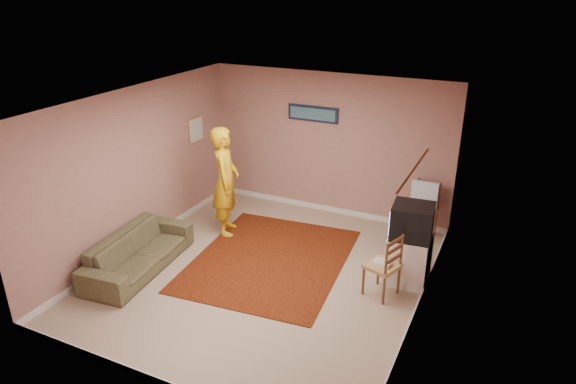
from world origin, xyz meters
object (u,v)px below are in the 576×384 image
at_px(tv_cabinet, 408,259).
at_px(person, 225,181).
at_px(chair_b, 383,258).
at_px(crt_tv, 412,221).
at_px(chair_a, 423,205).
at_px(sofa, 138,252).

xyz_separation_m(tv_cabinet, person, (-3.18, 0.25, 0.58)).
bearing_deg(chair_b, crt_tv, 170.79).
bearing_deg(tv_cabinet, person, 175.50).
bearing_deg(person, chair_a, -92.91).
xyz_separation_m(crt_tv, chair_a, (-0.11, 1.49, -0.38)).
bearing_deg(chair_b, tv_cabinet, 170.28).
bearing_deg(person, sofa, 135.77).
bearing_deg(chair_a, crt_tv, -75.05).
bearing_deg(tv_cabinet, sofa, -159.93).
relative_size(chair_b, sofa, 0.27).
height_order(crt_tv, chair_a, crt_tv).
xyz_separation_m(chair_a, chair_b, (-0.14, -1.97, -0.02)).
height_order(chair_b, sofa, chair_b).
xyz_separation_m(sofa, person, (0.57, 1.62, 0.65)).
bearing_deg(tv_cabinet, chair_b, -118.76).
bearing_deg(sofa, chair_a, -57.44).
relative_size(tv_cabinet, crt_tv, 1.19).
xyz_separation_m(tv_cabinet, chair_b, (-0.26, -0.47, 0.20)).
relative_size(chair_a, sofa, 0.27).
height_order(crt_tv, chair_b, crt_tv).
bearing_deg(chair_a, person, -147.34).
distance_m(chair_b, person, 3.04).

